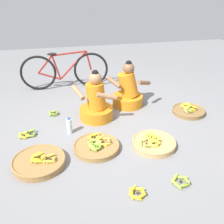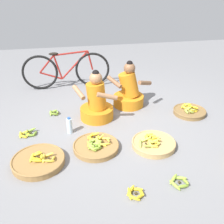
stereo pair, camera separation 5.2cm
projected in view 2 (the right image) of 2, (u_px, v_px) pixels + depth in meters
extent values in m
plane|color=slate|center=(109.00, 126.00, 3.91)|extent=(10.00, 10.00, 0.00)
cylinder|color=orange|center=(97.00, 113.00, 4.10)|extent=(0.52, 0.52, 0.18)
cylinder|color=orange|center=(96.00, 96.00, 3.96)|extent=(0.41, 0.39, 0.43)
sphere|color=#9E704C|center=(96.00, 78.00, 3.83)|extent=(0.19, 0.19, 0.19)
sphere|color=black|center=(96.00, 73.00, 3.79)|extent=(0.10, 0.10, 0.10)
cylinder|color=#9E704C|center=(79.00, 92.00, 3.89)|extent=(0.18, 0.31, 0.16)
cylinder|color=#9E704C|center=(107.00, 96.00, 3.76)|extent=(0.31, 0.08, 0.16)
cylinder|color=orange|center=(128.00, 100.00, 4.51)|extent=(0.52, 0.52, 0.18)
cylinder|color=orange|center=(129.00, 85.00, 4.37)|extent=(0.44, 0.39, 0.46)
sphere|color=brown|center=(130.00, 68.00, 4.23)|extent=(0.19, 0.19, 0.19)
sphere|color=black|center=(130.00, 64.00, 4.20)|extent=(0.10, 0.10, 0.10)
cylinder|color=brown|center=(114.00, 82.00, 4.26)|extent=(0.23, 0.30, 0.16)
cylinder|color=brown|center=(145.00, 83.00, 4.22)|extent=(0.29, 0.24, 0.16)
torus|color=black|center=(40.00, 73.00, 5.02)|extent=(0.68, 0.05, 0.68)
torus|color=black|center=(93.00, 70.00, 5.18)|extent=(0.68, 0.05, 0.68)
cylinder|color=maroon|center=(75.00, 65.00, 5.07)|extent=(0.55, 0.04, 0.55)
cylinder|color=maroon|center=(58.00, 67.00, 5.03)|extent=(0.15, 0.03, 0.49)
cylinder|color=maroon|center=(71.00, 53.00, 4.95)|extent=(0.65, 0.04, 0.08)
cylinder|color=maroon|center=(51.00, 76.00, 5.09)|extent=(0.42, 0.04, 0.18)
cylinder|color=maroon|center=(47.00, 64.00, 4.96)|extent=(0.31, 0.04, 0.35)
cylinder|color=maroon|center=(90.00, 60.00, 5.09)|extent=(0.11, 0.03, 0.38)
ellipsoid|color=black|center=(53.00, 54.00, 4.90)|extent=(0.18, 0.08, 0.05)
cylinder|color=tan|center=(154.00, 144.00, 3.44)|extent=(0.57, 0.57, 0.07)
torus|color=tan|center=(154.00, 142.00, 3.42)|extent=(0.58, 0.58, 0.02)
ellipsoid|color=yellow|center=(158.00, 139.00, 3.43)|extent=(0.05, 0.14, 0.08)
ellipsoid|color=yellow|center=(155.00, 138.00, 3.46)|extent=(0.13, 0.09, 0.08)
ellipsoid|color=yellow|center=(150.00, 139.00, 3.43)|extent=(0.10, 0.13, 0.08)
ellipsoid|color=yellow|center=(152.00, 142.00, 3.37)|extent=(0.12, 0.11, 0.07)
ellipsoid|color=yellow|center=(157.00, 142.00, 3.36)|extent=(0.14, 0.06, 0.08)
sphere|color=#382D19|center=(154.00, 140.00, 3.41)|extent=(0.03, 0.03, 0.03)
ellipsoid|color=yellow|center=(155.00, 137.00, 3.46)|extent=(0.06, 0.13, 0.08)
ellipsoid|color=yellow|center=(152.00, 136.00, 3.51)|extent=(0.12, 0.11, 0.06)
ellipsoid|color=yellow|center=(149.00, 135.00, 3.51)|extent=(0.13, 0.05, 0.07)
ellipsoid|color=yellow|center=(146.00, 137.00, 3.48)|extent=(0.10, 0.13, 0.07)
ellipsoid|color=yellow|center=(148.00, 139.00, 3.43)|extent=(0.11, 0.12, 0.09)
ellipsoid|color=yellow|center=(150.00, 140.00, 3.42)|extent=(0.13, 0.09, 0.07)
ellipsoid|color=yellow|center=(154.00, 139.00, 3.43)|extent=(0.12, 0.11, 0.09)
sphere|color=#382D19|center=(150.00, 137.00, 3.46)|extent=(0.03, 0.03, 0.03)
ellipsoid|color=#9EB747|center=(151.00, 142.00, 3.37)|extent=(0.06, 0.16, 0.09)
ellipsoid|color=#9EB747|center=(145.00, 140.00, 3.41)|extent=(0.15, 0.05, 0.09)
ellipsoid|color=#9EB747|center=(140.00, 143.00, 3.36)|extent=(0.06, 0.16, 0.05)
ellipsoid|color=#9EB747|center=(148.00, 146.00, 3.29)|extent=(0.16, 0.04, 0.07)
sphere|color=#382D19|center=(146.00, 143.00, 3.35)|extent=(0.03, 0.03, 0.03)
ellipsoid|color=yellow|center=(157.00, 142.00, 3.37)|extent=(0.05, 0.13, 0.06)
ellipsoid|color=yellow|center=(154.00, 141.00, 3.40)|extent=(0.12, 0.08, 0.08)
ellipsoid|color=yellow|center=(151.00, 142.00, 3.39)|extent=(0.12, 0.08, 0.05)
ellipsoid|color=yellow|center=(150.00, 143.00, 3.35)|extent=(0.06, 0.13, 0.07)
ellipsoid|color=yellow|center=(150.00, 144.00, 3.33)|extent=(0.06, 0.12, 0.07)
ellipsoid|color=yellow|center=(154.00, 146.00, 3.31)|extent=(0.13, 0.06, 0.05)
ellipsoid|color=yellow|center=(158.00, 145.00, 3.33)|extent=(0.10, 0.11, 0.07)
sphere|color=#382D19|center=(154.00, 143.00, 3.35)|extent=(0.03, 0.03, 0.03)
cylinder|color=olive|center=(96.00, 147.00, 3.39)|extent=(0.59, 0.59, 0.06)
torus|color=olive|center=(96.00, 145.00, 3.37)|extent=(0.60, 0.60, 0.02)
ellipsoid|color=yellow|center=(108.00, 140.00, 3.41)|extent=(0.04, 0.16, 0.09)
ellipsoid|color=yellow|center=(104.00, 138.00, 3.46)|extent=(0.16, 0.10, 0.06)
ellipsoid|color=yellow|center=(99.00, 138.00, 3.45)|extent=(0.15, 0.10, 0.09)
ellipsoid|color=yellow|center=(97.00, 141.00, 3.39)|extent=(0.04, 0.16, 0.09)
ellipsoid|color=yellow|center=(101.00, 144.00, 3.34)|extent=(0.16, 0.10, 0.07)
ellipsoid|color=yellow|center=(105.00, 144.00, 3.35)|extent=(0.16, 0.07, 0.06)
sphere|color=#382D19|center=(103.00, 141.00, 3.40)|extent=(0.03, 0.03, 0.03)
ellipsoid|color=yellow|center=(99.00, 137.00, 3.49)|extent=(0.05, 0.14, 0.07)
ellipsoid|color=yellow|center=(95.00, 134.00, 3.54)|extent=(0.14, 0.07, 0.09)
ellipsoid|color=yellow|center=(91.00, 136.00, 3.52)|extent=(0.12, 0.12, 0.06)
ellipsoid|color=yellow|center=(91.00, 139.00, 3.45)|extent=(0.10, 0.13, 0.05)
ellipsoid|color=yellow|center=(95.00, 140.00, 3.44)|extent=(0.14, 0.04, 0.05)
sphere|color=#382D19|center=(94.00, 137.00, 3.49)|extent=(0.03, 0.03, 0.03)
ellipsoid|color=#8CAD38|center=(99.00, 142.00, 3.38)|extent=(0.07, 0.15, 0.06)
ellipsoid|color=#8CAD38|center=(97.00, 141.00, 3.41)|extent=(0.14, 0.12, 0.07)
ellipsoid|color=#8CAD38|center=(93.00, 140.00, 3.41)|extent=(0.15, 0.05, 0.08)
ellipsoid|color=#8CAD38|center=(90.00, 143.00, 3.37)|extent=(0.10, 0.15, 0.06)
ellipsoid|color=#8CAD38|center=(90.00, 145.00, 3.33)|extent=(0.08, 0.15, 0.07)
ellipsoid|color=#8CAD38|center=(93.00, 146.00, 3.30)|extent=(0.15, 0.09, 0.06)
ellipsoid|color=#8CAD38|center=(98.00, 145.00, 3.32)|extent=(0.13, 0.13, 0.08)
sphere|color=#382D19|center=(94.00, 143.00, 3.36)|extent=(0.03, 0.03, 0.03)
ellipsoid|color=#8CAD38|center=(99.00, 146.00, 3.30)|extent=(0.05, 0.13, 0.09)
ellipsoid|color=#8CAD38|center=(96.00, 144.00, 3.35)|extent=(0.14, 0.09, 0.07)
ellipsoid|color=#8CAD38|center=(91.00, 146.00, 3.31)|extent=(0.10, 0.14, 0.07)
ellipsoid|color=#8CAD38|center=(92.00, 149.00, 3.25)|extent=(0.13, 0.12, 0.07)
ellipsoid|color=#8CAD38|center=(98.00, 148.00, 3.26)|extent=(0.13, 0.10, 0.07)
sphere|color=#382D19|center=(95.00, 146.00, 3.30)|extent=(0.03, 0.03, 0.03)
cylinder|color=olive|center=(38.00, 161.00, 3.12)|extent=(0.62, 0.62, 0.07)
torus|color=olive|center=(38.00, 159.00, 3.10)|extent=(0.64, 0.64, 0.02)
ellipsoid|color=yellow|center=(53.00, 158.00, 3.08)|extent=(0.05, 0.14, 0.07)
ellipsoid|color=yellow|center=(49.00, 155.00, 3.13)|extent=(0.13, 0.03, 0.07)
ellipsoid|color=yellow|center=(43.00, 158.00, 3.07)|extent=(0.04, 0.13, 0.07)
ellipsoid|color=yellow|center=(49.00, 161.00, 3.03)|extent=(0.14, 0.04, 0.07)
sphere|color=#382D19|center=(49.00, 158.00, 3.08)|extent=(0.03, 0.03, 0.03)
ellipsoid|color=gold|center=(42.00, 156.00, 3.11)|extent=(0.04, 0.12, 0.06)
ellipsoid|color=gold|center=(36.00, 154.00, 3.14)|extent=(0.12, 0.06, 0.07)
ellipsoid|color=gold|center=(33.00, 157.00, 3.10)|extent=(0.05, 0.12, 0.05)
ellipsoid|color=gold|center=(37.00, 159.00, 3.06)|extent=(0.12, 0.03, 0.07)
sphere|color=#382D19|center=(37.00, 156.00, 3.10)|extent=(0.03, 0.03, 0.03)
ellipsoid|color=yellow|center=(43.00, 157.00, 3.08)|extent=(0.04, 0.15, 0.09)
ellipsoid|color=yellow|center=(36.00, 154.00, 3.13)|extent=(0.15, 0.06, 0.06)
ellipsoid|color=yellow|center=(32.00, 158.00, 3.08)|extent=(0.07, 0.15, 0.06)
ellipsoid|color=yellow|center=(37.00, 161.00, 3.03)|extent=(0.15, 0.05, 0.07)
sphere|color=#382D19|center=(37.00, 158.00, 3.08)|extent=(0.03, 0.03, 0.03)
cylinder|color=brown|center=(189.00, 112.00, 4.25)|extent=(0.51, 0.51, 0.06)
torus|color=brown|center=(190.00, 110.00, 4.23)|extent=(0.53, 0.53, 0.02)
ellipsoid|color=gold|center=(196.00, 108.00, 4.24)|extent=(0.04, 0.15, 0.08)
ellipsoid|color=gold|center=(192.00, 107.00, 4.28)|extent=(0.15, 0.10, 0.06)
ellipsoid|color=gold|center=(188.00, 107.00, 4.27)|extent=(0.15, 0.10, 0.09)
ellipsoid|color=gold|center=(188.00, 109.00, 4.20)|extent=(0.05, 0.16, 0.07)
ellipsoid|color=gold|center=(192.00, 111.00, 4.17)|extent=(0.16, 0.08, 0.05)
ellipsoid|color=gold|center=(195.00, 110.00, 4.17)|extent=(0.16, 0.07, 0.08)
sphere|color=#382D19|center=(192.00, 109.00, 4.23)|extent=(0.03, 0.03, 0.03)
ellipsoid|color=yellow|center=(190.00, 106.00, 4.30)|extent=(0.05, 0.14, 0.08)
ellipsoid|color=yellow|center=(186.00, 105.00, 4.34)|extent=(0.14, 0.08, 0.09)
ellipsoid|color=yellow|center=(183.00, 106.00, 4.32)|extent=(0.13, 0.12, 0.07)
ellipsoid|color=yellow|center=(185.00, 108.00, 4.24)|extent=(0.12, 0.13, 0.07)
ellipsoid|color=yellow|center=(189.00, 108.00, 4.23)|extent=(0.14, 0.06, 0.07)
sphere|color=#382D19|center=(187.00, 107.00, 4.28)|extent=(0.04, 0.04, 0.04)
ellipsoid|color=#9EB747|center=(192.00, 110.00, 4.18)|extent=(0.05, 0.13, 0.08)
ellipsoid|color=#9EB747|center=(188.00, 109.00, 4.21)|extent=(0.13, 0.05, 0.08)
ellipsoid|color=#9EB747|center=(186.00, 111.00, 4.15)|extent=(0.04, 0.13, 0.05)
ellipsoid|color=#9EB747|center=(191.00, 112.00, 4.12)|extent=(0.13, 0.04, 0.08)
sphere|color=#382D19|center=(189.00, 111.00, 4.16)|extent=(0.03, 0.03, 0.03)
ellipsoid|color=olive|center=(35.00, 133.00, 3.70)|extent=(0.07, 0.15, 0.06)
ellipsoid|color=olive|center=(31.00, 130.00, 3.75)|extent=(0.14, 0.05, 0.09)
ellipsoid|color=olive|center=(26.00, 133.00, 3.70)|extent=(0.06, 0.15, 0.06)
ellipsoid|color=olive|center=(31.00, 135.00, 3.65)|extent=(0.15, 0.04, 0.06)
sphere|color=#382D19|center=(31.00, 133.00, 3.70)|extent=(0.03, 0.03, 0.03)
ellipsoid|color=yellow|center=(28.00, 135.00, 3.66)|extent=(0.05, 0.12, 0.05)
ellipsoid|color=yellow|center=(24.00, 133.00, 3.70)|extent=(0.12, 0.05, 0.07)
ellipsoid|color=yellow|center=(20.00, 135.00, 3.65)|extent=(0.04, 0.12, 0.08)
ellipsoid|color=yellow|center=(23.00, 136.00, 3.61)|extent=(0.12, 0.06, 0.08)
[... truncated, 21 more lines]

